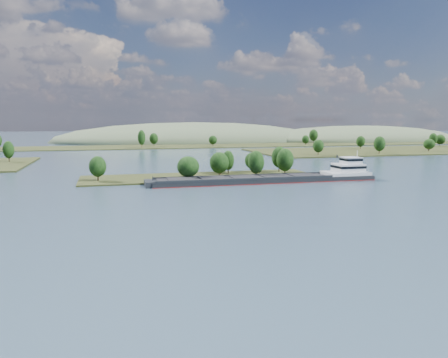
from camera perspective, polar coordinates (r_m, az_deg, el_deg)
name	(u,v)px	position (r m, az deg, el deg)	size (l,w,h in m)	color
ground	(243,203)	(130.26, 2.44, -3.14)	(1800.00, 1800.00, 0.00)	#354C5B
tree_island	(216,169)	(187.65, -1.03, 1.35)	(100.00, 32.45, 12.97)	#282F14
right_bank	(444,149)	(405.77, 26.76, 3.57)	(320.00, 90.00, 14.91)	#282F14
back_shoreline	(159,146)	(405.09, -8.52, 4.26)	(900.00, 60.00, 16.66)	#282F14
hill_east	(359,140)	(559.05, 17.26, 4.85)	(260.00, 140.00, 36.00)	#4A5A3E
hill_west	(194,141)	(512.14, -4.00, 4.95)	(320.00, 160.00, 44.00)	#4A5A3E
cargo_barge	(280,178)	(176.42, 7.27, 0.18)	(93.35, 12.34, 12.61)	black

